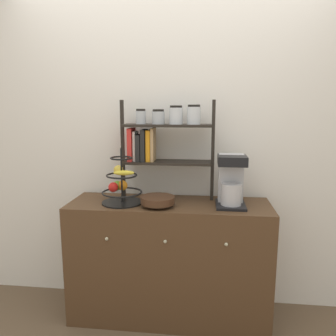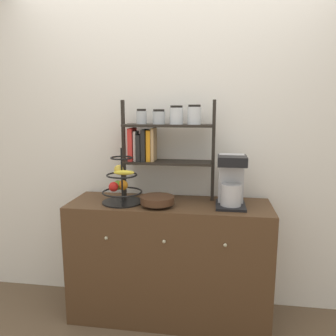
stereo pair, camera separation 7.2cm
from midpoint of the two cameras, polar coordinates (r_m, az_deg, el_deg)
ground_plane at (r=2.60m, az=-1.34°, el=-27.00°), size 12.00×12.00×0.00m
wall_back at (r=2.59m, az=0.10°, el=4.21°), size 7.00×0.05×2.60m
sideboard at (r=2.56m, az=-0.64°, el=-15.79°), size 1.46×0.49×0.90m
coffee_maker at (r=2.34m, az=10.05°, el=-2.12°), size 0.21×0.25×0.36m
fruit_stand at (r=2.41m, az=-9.09°, el=-3.02°), size 0.30×0.30×0.40m
wooden_bowl at (r=2.31m, az=-2.71°, el=-5.67°), size 0.24×0.24×0.07m
shelf_hutch at (r=2.44m, az=-2.42°, el=5.36°), size 0.70×0.20×0.74m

